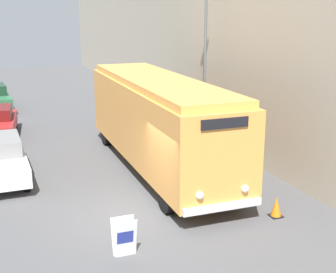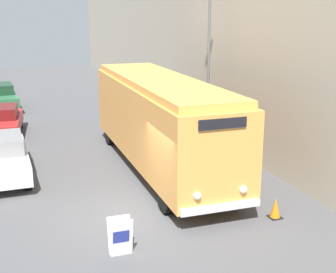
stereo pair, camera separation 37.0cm
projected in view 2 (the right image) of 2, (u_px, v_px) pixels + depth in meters
name	position (u px, v px, depth m)	size (l,w,h in m)	color
ground_plane	(134.00, 216.00, 13.78)	(80.00, 80.00, 0.00)	#4C4C4F
building_wall_right	(194.00, 45.00, 23.70)	(0.30, 60.00, 8.28)	#B2A893
vintage_bus	(160.00, 119.00, 17.43)	(2.52, 10.77, 3.46)	black
sign_board	(120.00, 237.00, 11.52)	(0.59, 0.36, 0.95)	gray
streetlamp	(209.00, 41.00, 19.54)	(0.36, 0.36, 7.26)	#595E60
parked_car_near	(3.00, 156.00, 16.83)	(1.82, 4.69, 1.50)	black
parked_car_mid	(1.00, 121.00, 22.34)	(2.22, 4.36, 1.43)	black
traffic_cone	(275.00, 208.00, 13.57)	(0.36, 0.36, 0.60)	black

